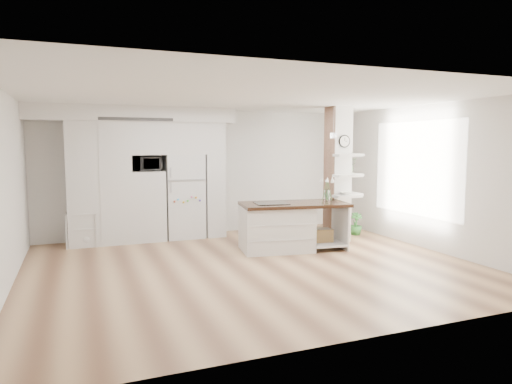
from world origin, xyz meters
The scene contains 14 objects.
floor centered at (0.00, 0.00, 0.00)m, with size 7.00×6.00×0.01m, color tan.
room centered at (0.00, 0.00, 1.86)m, with size 7.04×6.04×2.72m.
cabinet_wall centered at (-1.45, 2.67, 1.51)m, with size 4.00×0.71×2.70m.
refrigerator centered at (-0.53, 2.68, 0.88)m, with size 0.78×0.69×1.75m.
column centered at (2.38, 1.13, 1.35)m, with size 0.69×0.90×2.70m.
window centered at (3.48, 0.30, 1.50)m, with size 2.40×2.40×0.00m, color white.
pendant_light centered at (1.70, 0.15, 2.12)m, with size 0.12×0.12×0.10m, color white.
kitchen_island centered at (0.91, 0.85, 0.46)m, with size 2.08×1.21×1.45m.
bookshelf centered at (-2.53, 2.50, 0.29)m, with size 0.57×0.35×0.66m.
floor_plant_a centered at (2.37, 1.29, 0.26)m, with size 0.29×0.23×0.52m, color #337D32.
floor_plant_b centered at (3.00, 1.57, 0.24)m, with size 0.27×0.27×0.48m, color #337D32.
microwave centered at (-1.27, 2.62, 1.57)m, with size 0.54×0.37×0.30m, color #2D2D2D.
shelf_plant centered at (2.63, 1.30, 1.52)m, with size 0.27×0.23×0.30m, color #337D32.
decor_bowl centered at (2.30, 0.90, 1.00)m, with size 0.22×0.22×0.05m, color white.
Camera 1 is at (-2.60, -6.72, 1.96)m, focal length 32.00 mm.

